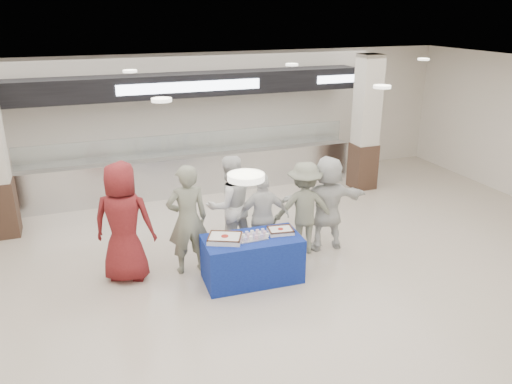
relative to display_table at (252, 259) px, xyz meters
name	(u,v)px	position (x,y,z in m)	size (l,w,h in m)	color
ground	(277,308)	(0.06, -0.91, -0.38)	(14.00, 14.00, 0.00)	beige
serving_line	(190,144)	(0.06, 4.48, 0.78)	(8.70, 0.85, 2.80)	silver
column_right	(366,126)	(4.06, 3.29, 1.15)	(0.55, 0.55, 3.20)	#352218
display_table	(252,259)	(0.00, 0.00, 0.00)	(1.55, 0.78, 0.75)	navy
sheet_cake_left	(225,238)	(-0.44, 0.04, 0.43)	(0.63, 0.57, 0.10)	white
sheet_cake_right	(281,230)	(0.50, 0.02, 0.42)	(0.44, 0.36, 0.09)	white
cupcake_tray	(252,235)	(-0.01, 0.01, 0.41)	(0.47, 0.36, 0.07)	#B7B7BC
civilian_maroon	(124,222)	(-1.89, 0.75, 0.62)	(0.97, 0.63, 1.98)	maroon
soldier_a	(188,220)	(-0.89, 0.64, 0.56)	(0.68, 0.45, 1.87)	slate
chef_tall	(230,205)	(-0.03, 1.08, 0.53)	(0.88, 0.69, 1.81)	white
chef_short	(263,217)	(0.44, 0.64, 0.41)	(0.92, 0.38, 1.56)	white
soldier_b	(304,208)	(1.21, 0.64, 0.47)	(1.09, 0.63, 1.69)	slate
civilian_white	(327,203)	(1.67, 0.64, 0.50)	(1.63, 0.52, 1.76)	white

